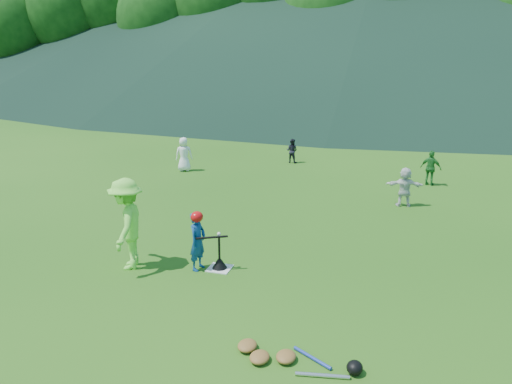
# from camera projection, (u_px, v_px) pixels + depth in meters

# --- Properties ---
(ground) EXTENTS (120.00, 120.00, 0.00)m
(ground) POSITION_uv_depth(u_px,v_px,m) (220.00, 269.00, 9.90)
(ground) COLOR #215313
(ground) RESTS_ON ground
(home_plate) EXTENTS (0.45, 0.45, 0.02)m
(home_plate) POSITION_uv_depth(u_px,v_px,m) (220.00, 268.00, 9.90)
(home_plate) COLOR silver
(home_plate) RESTS_ON ground
(baseball) EXTENTS (0.08, 0.08, 0.08)m
(baseball) POSITION_uv_depth(u_px,v_px,m) (219.00, 234.00, 9.70)
(baseball) COLOR white
(baseball) RESTS_ON batting_tee
(batter_child) EXTENTS (0.34, 0.46, 1.17)m
(batter_child) POSITION_uv_depth(u_px,v_px,m) (198.00, 241.00, 9.74)
(batter_child) COLOR navy
(batter_child) RESTS_ON ground
(adult_coach) EXTENTS (0.99, 1.32, 1.82)m
(adult_coach) POSITION_uv_depth(u_px,v_px,m) (127.00, 224.00, 9.74)
(adult_coach) COLOR #7FEF46
(adult_coach) RESTS_ON ground
(fielder_a) EXTENTS (0.69, 0.58, 1.21)m
(fielder_a) POSITION_uv_depth(u_px,v_px,m) (184.00, 154.00, 17.67)
(fielder_a) COLOR white
(fielder_a) RESTS_ON ground
(fielder_b) EXTENTS (0.50, 0.42, 0.92)m
(fielder_b) POSITION_uv_depth(u_px,v_px,m) (292.00, 151.00, 19.01)
(fielder_b) COLOR black
(fielder_b) RESTS_ON ground
(fielder_c) EXTENTS (0.71, 0.47, 1.12)m
(fielder_c) POSITION_uv_depth(u_px,v_px,m) (431.00, 168.00, 15.82)
(fielder_c) COLOR #217129
(fielder_c) RESTS_ON ground
(fielder_d) EXTENTS (1.05, 0.44, 1.10)m
(fielder_d) POSITION_uv_depth(u_px,v_px,m) (405.00, 187.00, 13.72)
(fielder_d) COLOR silver
(fielder_d) RESTS_ON ground
(batting_tee) EXTENTS (0.30, 0.30, 0.68)m
(batting_tee) POSITION_uv_depth(u_px,v_px,m) (220.00, 263.00, 9.86)
(batting_tee) COLOR black
(batting_tee) RESTS_ON home_plate
(batter_gear) EXTENTS (0.71, 0.28, 0.53)m
(batter_gear) POSITION_uv_depth(u_px,v_px,m) (198.00, 218.00, 9.60)
(batter_gear) COLOR red
(batter_gear) RESTS_ON ground
(equipment_pile) EXTENTS (1.80, 0.64, 0.19)m
(equipment_pile) POSITION_uv_depth(u_px,v_px,m) (286.00, 357.00, 6.96)
(equipment_pile) COLOR olive
(equipment_pile) RESTS_ON ground
(outfield_fence) EXTENTS (70.07, 0.08, 1.33)m
(outfield_fence) POSITION_uv_depth(u_px,v_px,m) (359.00, 100.00, 35.47)
(outfield_fence) COLOR gray
(outfield_fence) RESTS_ON ground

